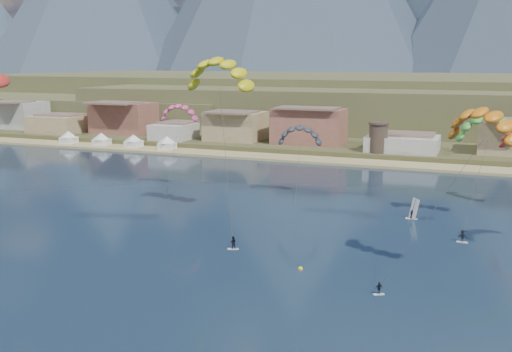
% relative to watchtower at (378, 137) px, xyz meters
% --- Properties ---
extents(ground, '(2400.00, 2400.00, 0.00)m').
position_rel_watchtower_xyz_m(ground, '(-5.00, -114.00, -6.37)').
color(ground, black).
rests_on(ground, ground).
extents(beach, '(2200.00, 12.00, 0.90)m').
position_rel_watchtower_xyz_m(beach, '(-5.00, -8.00, -6.12)').
color(beach, tan).
rests_on(beach, ground).
extents(land, '(2200.00, 900.00, 4.00)m').
position_rel_watchtower_xyz_m(land, '(-5.00, 446.00, -6.37)').
color(land, brown).
rests_on(land, ground).
extents(foothills, '(940.00, 210.00, 18.00)m').
position_rel_watchtower_xyz_m(foothills, '(17.39, 118.47, 2.71)').
color(foothills, brown).
rests_on(foothills, ground).
extents(town, '(400.00, 24.00, 12.00)m').
position_rel_watchtower_xyz_m(town, '(-45.00, 8.00, 1.63)').
color(town, beige).
rests_on(town, ground).
extents(watchtower, '(5.82, 5.82, 8.60)m').
position_rel_watchtower_xyz_m(watchtower, '(0.00, 0.00, 0.00)').
color(watchtower, '#47382D').
rests_on(watchtower, ground).
extents(beach_tents, '(43.40, 6.40, 5.00)m').
position_rel_watchtower_xyz_m(beach_tents, '(-81.25, -8.00, -2.66)').
color(beach_tents, white).
rests_on(beach_tents, ground).
extents(kitesurfer_yellow, '(15.97, 18.02, 30.71)m').
position_rel_watchtower_xyz_m(kitesurfer_yellow, '(-14.58, -74.17, 19.58)').
color(kitesurfer_yellow, silver).
rests_on(kitesurfer_yellow, ground).
extents(kitesurfer_orange, '(16.12, 12.45, 24.18)m').
position_rel_watchtower_xyz_m(kitesurfer_orange, '(26.95, -89.91, 14.12)').
color(kitesurfer_orange, silver).
rests_on(kitesurfer_orange, ground).
extents(kitesurfer_green, '(10.88, 15.34, 21.14)m').
position_rel_watchtower_xyz_m(kitesurfer_green, '(27.85, -59.73, 10.54)').
color(kitesurfer_green, silver).
rests_on(kitesurfer_green, ground).
extents(distant_kite_pink, '(8.72, 6.43, 20.08)m').
position_rel_watchtower_xyz_m(distant_kite_pink, '(-32.02, -56.52, 11.04)').
color(distant_kite_pink, '#262626').
rests_on(distant_kite_pink, ground).
extents(distant_kite_dark, '(9.83, 6.66, 16.60)m').
position_rel_watchtower_xyz_m(distant_kite_dark, '(-7.28, -51.62, 6.96)').
color(distant_kite_dark, '#262626').
rests_on(distant_kite_dark, ground).
extents(windsurfer, '(2.08, 2.25, 3.69)m').
position_rel_watchtower_xyz_m(windsurfer, '(16.52, -61.29, -5.20)').
color(windsurfer, silver).
rests_on(windsurfer, ground).
extents(buoy, '(0.64, 0.64, 0.64)m').
position_rel_watchtower_xyz_m(buoy, '(5.55, -92.77, -6.26)').
color(buoy, yellow).
rests_on(buoy, ground).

